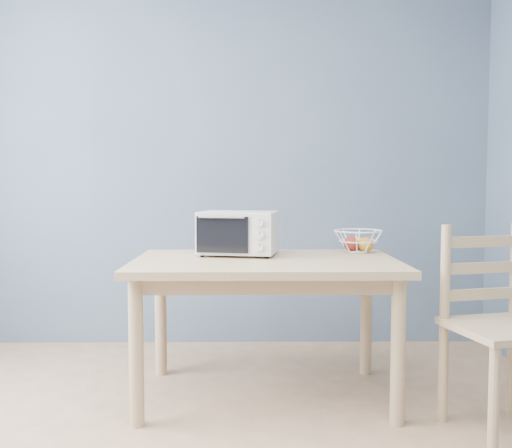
{
  "coord_description": "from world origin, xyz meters",
  "views": [
    {
      "loc": [
        0.3,
        -1.83,
        1.15
      ],
      "look_at": [
        0.33,
        1.29,
        0.93
      ],
      "focal_mm": 40.0,
      "sensor_mm": 36.0,
      "label": 1
    }
  ],
  "objects_px": {
    "toaster_oven": "(235,232)",
    "dining_chair": "(499,331)",
    "dining_table": "(265,278)",
    "fruit_basket": "(358,241)"
  },
  "relations": [
    {
      "from": "toaster_oven",
      "to": "dining_chair",
      "type": "xyz_separation_m",
      "value": [
        1.23,
        -0.6,
        -0.41
      ]
    },
    {
      "from": "dining_table",
      "to": "toaster_oven",
      "type": "distance_m",
      "value": 0.33
    },
    {
      "from": "dining_table",
      "to": "dining_chair",
      "type": "height_order",
      "value": "dining_chair"
    },
    {
      "from": "toaster_oven",
      "to": "dining_chair",
      "type": "height_order",
      "value": "toaster_oven"
    },
    {
      "from": "fruit_basket",
      "to": "dining_chair",
      "type": "xyz_separation_m",
      "value": [
        0.52,
        -0.74,
        -0.34
      ]
    },
    {
      "from": "dining_table",
      "to": "dining_chair",
      "type": "distance_m",
      "value": 1.17
    },
    {
      "from": "dining_table",
      "to": "fruit_basket",
      "type": "xyz_separation_m",
      "value": [
        0.55,
        0.3,
        0.17
      ]
    },
    {
      "from": "toaster_oven",
      "to": "dining_chair",
      "type": "distance_m",
      "value": 1.43
    },
    {
      "from": "dining_table",
      "to": "fruit_basket",
      "type": "distance_m",
      "value": 0.65
    },
    {
      "from": "fruit_basket",
      "to": "dining_chair",
      "type": "bearing_deg",
      "value": -55.08
    }
  ]
}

